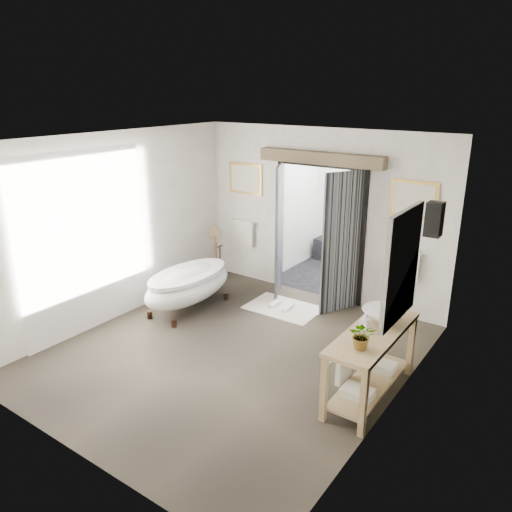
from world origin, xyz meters
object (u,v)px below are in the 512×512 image
at_px(clawfoot_tub, 188,285).
at_px(basin, 382,316).
at_px(rug, 283,308).
at_px(vanity, 369,358).

height_order(clawfoot_tub, basin, basin).
bearing_deg(clawfoot_tub, basin, -5.31).
bearing_deg(rug, clawfoot_tub, -144.61).
xyz_separation_m(clawfoot_tub, vanity, (3.40, -0.61, 0.07)).
height_order(clawfoot_tub, rug, clawfoot_tub).
height_order(clawfoot_tub, vanity, clawfoot_tub).
height_order(vanity, rug, vanity).
bearing_deg(basin, rug, 175.05).
bearing_deg(vanity, rug, 144.37).
distance_m(vanity, basin, 0.52).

